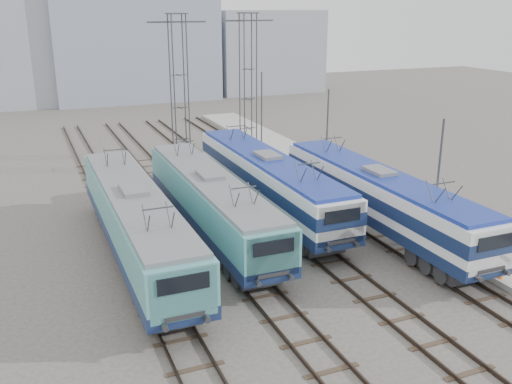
% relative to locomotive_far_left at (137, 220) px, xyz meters
% --- Properties ---
extents(ground, '(160.00, 160.00, 0.00)m').
position_rel_locomotive_far_left_xyz_m(ground, '(6.75, -5.97, -2.25)').
color(ground, '#514C47').
extents(platform, '(4.00, 70.00, 0.30)m').
position_rel_locomotive_far_left_xyz_m(platform, '(16.95, 2.03, -2.10)').
color(platform, '#9E9E99').
rests_on(platform, ground).
extents(locomotive_far_left, '(2.87, 18.10, 3.41)m').
position_rel_locomotive_far_left_xyz_m(locomotive_far_left, '(0.00, 0.00, 0.00)').
color(locomotive_far_left, '#15244A').
rests_on(locomotive_far_left, ground).
extents(locomotive_center_left, '(2.74, 17.32, 3.26)m').
position_rel_locomotive_far_left_xyz_m(locomotive_center_left, '(4.50, 1.62, -0.09)').
color(locomotive_center_left, '#15244A').
rests_on(locomotive_center_left, ground).
extents(locomotive_center_right, '(2.85, 18.02, 3.39)m').
position_rel_locomotive_far_left_xyz_m(locomotive_center_right, '(9.00, 3.93, 0.05)').
color(locomotive_center_right, '#15244A').
rests_on(locomotive_center_right, ground).
extents(locomotive_far_right, '(2.79, 17.65, 3.32)m').
position_rel_locomotive_far_left_xyz_m(locomotive_far_right, '(13.50, -1.45, 0.00)').
color(locomotive_far_right, '#15244A').
rests_on(locomotive_far_right, ground).
extents(catenary_tower_west, '(4.50, 1.20, 12.00)m').
position_rel_locomotive_far_left_xyz_m(catenary_tower_west, '(6.75, 16.03, 4.39)').
color(catenary_tower_west, '#3F4247').
rests_on(catenary_tower_west, ground).
extents(catenary_tower_east, '(4.50, 1.20, 12.00)m').
position_rel_locomotive_far_left_xyz_m(catenary_tower_east, '(13.25, 18.03, 4.39)').
color(catenary_tower_east, '#3F4247').
rests_on(catenary_tower_east, ground).
extents(mast_front, '(0.12, 0.12, 7.00)m').
position_rel_locomotive_far_left_xyz_m(mast_front, '(15.35, -3.97, 1.25)').
color(mast_front, '#3F4247').
rests_on(mast_front, ground).
extents(mast_mid, '(0.12, 0.12, 7.00)m').
position_rel_locomotive_far_left_xyz_m(mast_mid, '(15.35, 8.03, 1.25)').
color(mast_mid, '#3F4247').
rests_on(mast_mid, ground).
extents(mast_rear, '(0.12, 0.12, 7.00)m').
position_rel_locomotive_far_left_xyz_m(mast_rear, '(15.35, 20.03, 1.25)').
color(mast_rear, '#3F4247').
rests_on(mast_rear, ground).
extents(safety_cone, '(0.29, 0.29, 0.57)m').
position_rel_locomotive_far_left_xyz_m(safety_cone, '(15.25, -9.03, -1.67)').
color(safety_cone, orange).
rests_on(safety_cone, platform).
extents(building_center, '(22.00, 14.00, 18.00)m').
position_rel_locomotive_far_left_xyz_m(building_center, '(10.75, 56.03, 6.75)').
color(building_center, '#8994A8').
rests_on(building_center, ground).
extents(building_east, '(16.00, 12.00, 12.00)m').
position_rel_locomotive_far_left_xyz_m(building_east, '(30.75, 56.03, 3.75)').
color(building_east, '#9298A4').
rests_on(building_east, ground).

